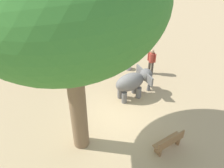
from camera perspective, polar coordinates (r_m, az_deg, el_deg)
The scene contains 9 objects.
ground_plane at distance 13.23m, azimuth 1.18°, elevation -6.81°, with size 60.00×60.00×0.00m, color tan.
elephant at distance 13.78m, azimuth 4.57°, elevation 0.47°, with size 2.15×1.43×1.48m.
person_handler at distance 15.54m, azimuth 8.35°, elevation 5.07°, with size 0.32×0.48×1.62m.
shade_tree_main at distance 8.35m, azimuth -9.57°, elevation 16.81°, with size 6.42×5.88×8.70m.
wooden_bench at distance 11.79m, azimuth 11.97°, elevation -11.89°, with size 1.41×0.45×0.88m.
picnic_table_far at distance 15.67m, azimuth -8.83°, elevation 3.72°, with size 1.80×1.78×0.78m.
market_stall_red at distance 18.79m, azimuth -19.45°, elevation 10.12°, with size 2.50×2.50×2.52m.
market_stall_blue at distance 19.55m, azimuth -12.27°, elevation 12.56°, with size 2.50×2.50×2.52m.
feed_bucket at distance 16.21m, azimuth 3.47°, elevation 3.63°, with size 0.36×0.36×0.32m, color gray.
Camera 1 is at (-5.69, -7.39, 9.38)m, focal length 43.29 mm.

